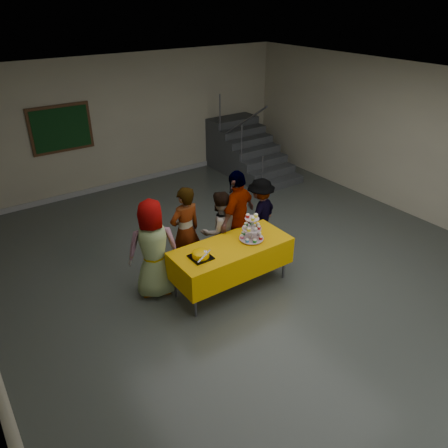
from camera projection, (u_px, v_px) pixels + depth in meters
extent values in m
plane|color=#4C514C|center=(266.00, 278.00, 7.19)|extent=(10.00, 10.00, 0.00)
cube|color=#B2AB90|center=(131.00, 122.00, 10.10)|extent=(8.00, 0.04, 3.00)
cube|color=#B2AB90|center=(428.00, 146.00, 8.49)|extent=(0.04, 10.00, 3.00)
cube|color=silver|center=(276.00, 92.00, 5.77)|extent=(8.00, 10.00, 0.04)
cube|color=#999999|center=(137.00, 180.00, 10.76)|extent=(7.90, 0.03, 0.12)
cylinder|color=#595960|center=(195.00, 296.00, 6.18)|extent=(0.04, 0.04, 0.73)
cylinder|color=#595960|center=(284.00, 259.00, 7.02)|extent=(0.04, 0.04, 0.73)
cylinder|color=#595960|center=(175.00, 277.00, 6.59)|extent=(0.04, 0.04, 0.73)
cylinder|color=#595960|center=(261.00, 244.00, 7.44)|extent=(0.04, 0.04, 0.73)
cube|color=#595960|center=(232.00, 247.00, 6.63)|extent=(1.80, 0.70, 0.02)
cube|color=#E29E04|center=(231.00, 258.00, 6.72)|extent=(1.88, 0.78, 0.44)
cylinder|color=silver|center=(251.00, 240.00, 6.76)|extent=(0.18, 0.18, 0.01)
cylinder|color=silver|center=(252.00, 228.00, 6.66)|extent=(0.02, 0.02, 0.42)
cylinder|color=silver|center=(251.00, 238.00, 6.75)|extent=(0.38, 0.38, 0.01)
cylinder|color=silver|center=(252.00, 228.00, 6.67)|extent=(0.30, 0.30, 0.01)
cylinder|color=silver|center=(252.00, 219.00, 6.59)|extent=(0.22, 0.22, 0.01)
cube|color=black|center=(201.00, 257.00, 6.31)|extent=(0.30, 0.30, 0.02)
cylinder|color=#F4AE00|center=(201.00, 255.00, 6.29)|extent=(0.25, 0.25, 0.07)
ellipsoid|color=#F4AE00|center=(201.00, 253.00, 6.27)|extent=(0.25, 0.25, 0.05)
ellipsoid|color=white|center=(205.00, 252.00, 6.26)|extent=(0.08, 0.08, 0.02)
cube|color=silver|center=(204.00, 256.00, 6.16)|extent=(0.30, 0.16, 0.04)
imported|color=slate|center=(153.00, 249.00, 6.48)|extent=(0.90, 0.74, 1.58)
imported|color=#5C5C65|center=(185.00, 231.00, 7.01)|extent=(0.59, 0.42, 1.54)
imported|color=slate|center=(219.00, 230.00, 7.19)|extent=(0.70, 0.56, 1.38)
imported|color=slate|center=(237.00, 218.00, 7.27)|extent=(1.06, 0.77, 1.68)
imported|color=slate|center=(260.00, 214.00, 7.80)|extent=(0.97, 0.75, 1.32)
cube|color=#424447|center=(279.00, 183.00, 10.50)|extent=(1.30, 0.30, 0.18)
cube|color=#424447|center=(271.00, 176.00, 10.67)|extent=(1.30, 0.30, 0.36)
cube|color=#424447|center=(264.00, 169.00, 10.84)|extent=(1.30, 0.30, 0.54)
cube|color=#424447|center=(256.00, 162.00, 11.02)|extent=(1.30, 0.30, 0.72)
cube|color=#424447|center=(249.00, 155.00, 11.19)|extent=(1.30, 0.30, 0.90)
cube|color=#424447|center=(242.00, 149.00, 11.37)|extent=(1.30, 0.30, 1.08)
cube|color=#424447|center=(236.00, 142.00, 11.54)|extent=(1.30, 0.30, 1.26)
cube|color=#424447|center=(229.00, 140.00, 11.76)|extent=(1.30, 0.30, 1.26)
cylinder|color=#595960|center=(262.00, 175.00, 9.99)|extent=(0.04, 0.04, 0.90)
cylinder|color=#595960|center=(241.00, 143.00, 10.31)|extent=(0.04, 0.04, 0.90)
cylinder|color=#595960|center=(220.00, 113.00, 10.71)|extent=(0.04, 0.04, 0.90)
cylinder|color=#595960|center=(241.00, 124.00, 10.13)|extent=(0.04, 1.85, 1.20)
cube|color=#472B16|center=(61.00, 129.00, 9.23)|extent=(1.30, 0.04, 1.00)
cube|color=#113715|center=(61.00, 129.00, 9.21)|extent=(1.18, 0.02, 0.88)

